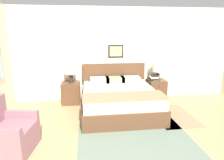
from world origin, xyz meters
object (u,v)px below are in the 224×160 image
Objects in this scene: nightstand_by_door at (156,90)px; table_lamp_by_door at (158,68)px; table_lamp_near_window at (71,70)px; bed at (119,99)px; nightstand_near_window at (71,93)px; armchair at (8,135)px.

table_lamp_by_door reaches higher than nightstand_by_door.
table_lamp_by_door is (2.43, 0.00, 0.00)m from table_lamp_near_window.
nightstand_by_door is at bearing 0.13° from table_lamp_near_window.
bed is at bearing -148.30° from nightstand_by_door.
bed is 1.43m from nightstand_by_door.
nightstand_near_window is 2.53m from table_lamp_by_door.
table_lamp_near_window reaches higher than bed.
table_lamp_near_window is at bearing -16.49° from nightstand_near_window.
table_lamp_by_door is (1.24, 0.75, 0.61)m from bed.
nightstand_near_window is 1.21× the size of table_lamp_by_door.
bed is 1.43m from nightstand_near_window.
table_lamp_by_door is at bearing 0.00° from table_lamp_near_window.
bed is at bearing -31.91° from table_lamp_near_window.
armchair is at bearing -146.47° from table_lamp_by_door.
armchair is 2.45m from table_lamp_near_window.
table_lamp_near_window is 2.43m from table_lamp_by_door.
armchair reaches higher than nightstand_near_window.
armchair is 4.02m from table_lamp_by_door.
armchair is 1.84× the size of table_lamp_near_window.
table_lamp_by_door is (3.31, 2.20, 0.63)m from armchair.
table_lamp_by_door reaches higher than nightstand_near_window.
bed is 4.17× the size of table_lamp_by_door.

